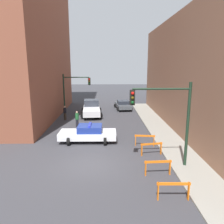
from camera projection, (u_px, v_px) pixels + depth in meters
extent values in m
plane|color=#38383D|center=(92.00, 165.00, 14.03)|extent=(120.00, 120.00, 0.00)
cube|color=gray|center=(187.00, 163.00, 14.15)|extent=(2.40, 44.00, 0.12)
cylinder|color=black|center=(188.00, 125.00, 13.24)|extent=(0.18, 0.18, 5.20)
cylinder|color=black|center=(161.00, 89.00, 12.73)|extent=(3.40, 0.12, 0.12)
cube|color=black|center=(132.00, 98.00, 12.80)|extent=(0.30, 0.22, 0.90)
sphere|color=red|center=(133.00, 93.00, 12.60)|extent=(0.18, 0.18, 0.18)
sphere|color=#4C3D0C|center=(133.00, 98.00, 12.66)|extent=(0.18, 0.18, 0.18)
sphere|color=#0C4219|center=(133.00, 102.00, 12.72)|extent=(0.18, 0.18, 0.18)
cylinder|color=black|center=(64.00, 95.00, 27.41)|extent=(0.18, 0.18, 5.20)
cylinder|color=black|center=(76.00, 77.00, 26.98)|extent=(3.20, 0.12, 0.12)
cube|color=black|center=(89.00, 81.00, 27.12)|extent=(0.30, 0.22, 0.90)
sphere|color=red|center=(89.00, 79.00, 26.92)|extent=(0.18, 0.18, 0.18)
sphere|color=#4C3D0C|center=(89.00, 81.00, 26.98)|extent=(0.18, 0.18, 0.18)
sphere|color=#0C4219|center=(89.00, 84.00, 27.04)|extent=(0.18, 0.18, 0.18)
cube|color=white|center=(88.00, 135.00, 18.19)|extent=(4.72, 1.90, 0.55)
cube|color=navy|center=(90.00, 128.00, 18.08)|extent=(1.99, 1.65, 0.52)
cylinder|color=black|center=(69.00, 141.00, 17.40)|extent=(0.23, 0.66, 0.66)
cylinder|color=black|center=(72.00, 135.00, 19.07)|extent=(0.23, 0.66, 0.66)
cylinder|color=black|center=(105.00, 141.00, 17.43)|extent=(0.23, 0.66, 0.66)
cylinder|color=black|center=(105.00, 135.00, 19.10)|extent=(0.23, 0.66, 0.66)
cube|color=#2633BF|center=(90.00, 125.00, 18.01)|extent=(0.22, 1.39, 0.12)
cube|color=silver|center=(92.00, 110.00, 27.44)|extent=(2.41, 5.54, 0.70)
cube|color=#2D333D|center=(91.00, 103.00, 28.33)|extent=(1.97, 1.86, 0.80)
cylinder|color=black|center=(85.00, 110.00, 29.05)|extent=(0.82, 0.32, 0.80)
cylinder|color=black|center=(98.00, 110.00, 29.23)|extent=(0.82, 0.32, 0.80)
cylinder|color=black|center=(84.00, 116.00, 25.80)|extent=(0.82, 0.32, 0.80)
cylinder|color=black|center=(99.00, 116.00, 25.97)|extent=(0.82, 0.32, 0.80)
cube|color=#474C51|center=(123.00, 105.00, 31.57)|extent=(2.23, 4.46, 0.52)
cube|color=#232833|center=(123.00, 102.00, 31.30)|extent=(1.76, 1.96, 0.48)
cylinder|color=black|center=(116.00, 106.00, 32.82)|extent=(0.64, 0.28, 0.62)
cylinder|color=black|center=(127.00, 105.00, 33.02)|extent=(0.64, 0.28, 0.62)
cylinder|color=black|center=(119.00, 109.00, 30.24)|extent=(0.64, 0.28, 0.62)
cylinder|color=black|center=(130.00, 109.00, 30.44)|extent=(0.64, 0.28, 0.62)
cylinder|color=black|center=(77.00, 123.00, 22.53)|extent=(0.39, 0.39, 0.82)
cylinder|color=#236633|center=(77.00, 116.00, 22.38)|extent=(0.50, 0.50, 0.62)
sphere|color=tan|center=(77.00, 112.00, 22.29)|extent=(0.31, 0.31, 0.22)
cylinder|color=#382D23|center=(65.00, 116.00, 25.48)|extent=(0.37, 0.37, 0.82)
cylinder|color=black|center=(65.00, 110.00, 25.32)|extent=(0.47, 0.47, 0.62)
sphere|color=tan|center=(65.00, 107.00, 25.24)|extent=(0.29, 0.29, 0.22)
cube|color=orange|center=(174.00, 184.00, 10.23)|extent=(1.60, 0.09, 0.14)
cube|color=orange|center=(158.00, 191.00, 10.31)|extent=(0.05, 0.16, 0.90)
cube|color=orange|center=(188.00, 191.00, 10.31)|extent=(0.05, 0.16, 0.90)
cube|color=orange|center=(158.00, 162.00, 12.56)|extent=(1.60, 0.15, 0.14)
cube|color=orange|center=(146.00, 168.00, 12.59)|extent=(0.06, 0.16, 0.90)
cube|color=orange|center=(170.00, 167.00, 12.70)|extent=(0.06, 0.16, 0.90)
cube|color=orange|center=(152.00, 144.00, 15.40)|extent=(1.58, 0.32, 0.14)
cube|color=orange|center=(142.00, 150.00, 15.34)|extent=(0.08, 0.17, 0.90)
cube|color=orange|center=(161.00, 148.00, 15.62)|extent=(0.08, 0.17, 0.90)
cube|color=orange|center=(145.00, 136.00, 17.16)|extent=(1.60, 0.22, 0.14)
cube|color=orange|center=(136.00, 140.00, 17.30)|extent=(0.07, 0.16, 0.90)
cube|color=orange|center=(154.00, 141.00, 17.18)|extent=(0.07, 0.16, 0.90)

